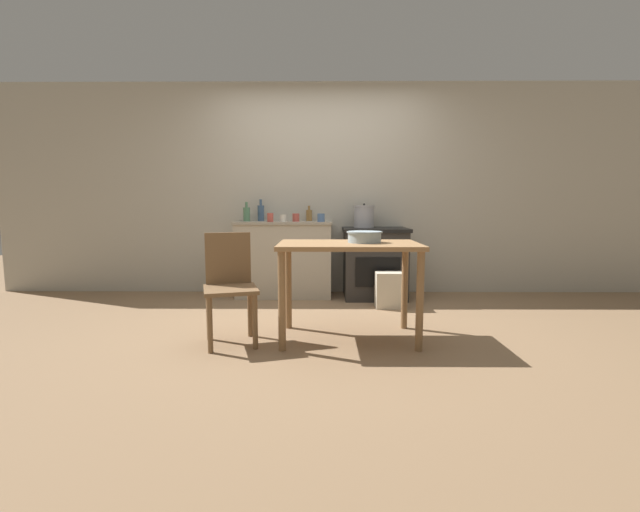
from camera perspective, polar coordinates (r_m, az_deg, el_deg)
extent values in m
plane|color=#896B4C|center=(3.89, -0.06, -9.36)|extent=(14.00, 14.00, 0.00)
cube|color=#B2AD9E|center=(5.33, 0.10, 8.85)|extent=(8.00, 0.07, 2.55)
cube|color=#B2A893|center=(5.11, -4.80, -0.56)|extent=(1.11, 0.49, 0.86)
cube|color=gray|center=(5.07, -4.85, 4.45)|extent=(1.14, 0.52, 0.03)
cube|color=#2D2B28|center=(5.07, 7.29, -1.12)|extent=(0.71, 0.61, 0.78)
cube|color=black|center=(5.03, 7.36, 3.52)|extent=(0.75, 0.65, 0.04)
cube|color=black|center=(4.77, 7.72, -2.17)|extent=(0.50, 0.01, 0.33)
cube|color=#997047|center=(3.42, 3.87, 1.47)|extent=(1.12, 0.69, 0.03)
cylinder|color=olive|center=(3.19, -5.11, -6.05)|extent=(0.06, 0.06, 0.75)
cylinder|color=olive|center=(3.26, 13.17, -5.95)|extent=(0.06, 0.06, 0.75)
cylinder|color=olive|center=(3.77, -4.23, -4.05)|extent=(0.06, 0.06, 0.75)
cylinder|color=olive|center=(3.83, 11.23, -4.00)|extent=(0.06, 0.06, 0.75)
cube|color=brown|center=(3.39, -11.86, -4.39)|extent=(0.50, 0.50, 0.03)
cube|color=brown|center=(3.53, -12.16, -0.28)|extent=(0.35, 0.13, 0.42)
cylinder|color=brown|center=(3.27, -14.47, -8.91)|extent=(0.04, 0.04, 0.42)
cylinder|color=brown|center=(3.29, -8.65, -8.66)|extent=(0.04, 0.04, 0.42)
cylinder|color=brown|center=(3.59, -14.61, -7.51)|extent=(0.04, 0.04, 0.42)
cylinder|color=brown|center=(3.61, -9.32, -7.30)|extent=(0.04, 0.04, 0.42)
cube|color=beige|center=(4.60, 9.16, -4.50)|extent=(0.28, 0.20, 0.38)
cylinder|color=#A8A8AD|center=(5.10, 5.87, 5.16)|extent=(0.24, 0.24, 0.24)
cylinder|color=#A8A8AD|center=(5.10, 5.89, 6.62)|extent=(0.25, 0.25, 0.02)
sphere|color=black|center=(5.10, 5.89, 6.86)|extent=(0.02, 0.02, 0.02)
cylinder|color=#93A8B2|center=(3.45, 5.95, 2.54)|extent=(0.27, 0.27, 0.09)
cylinder|color=#8597A0|center=(3.45, 5.96, 3.19)|extent=(0.29, 0.29, 0.01)
cylinder|color=#3D5675|center=(5.23, -7.89, 5.67)|extent=(0.08, 0.08, 0.19)
cylinder|color=#3D5675|center=(5.23, -7.91, 7.10)|extent=(0.03, 0.03, 0.07)
cylinder|color=olive|center=(5.22, -1.47, 5.43)|extent=(0.07, 0.07, 0.13)
cylinder|color=olive|center=(5.21, -1.47, 6.44)|extent=(0.03, 0.03, 0.05)
cylinder|color=#517F5B|center=(5.17, -9.75, 5.49)|extent=(0.08, 0.08, 0.16)
cylinder|color=#517F5B|center=(5.17, -9.78, 6.76)|extent=(0.03, 0.03, 0.06)
cylinder|color=silver|center=(4.91, -4.95, 5.03)|extent=(0.07, 0.07, 0.08)
cylinder|color=#4C6B99|center=(4.94, 0.13, 5.13)|extent=(0.08, 0.08, 0.09)
cylinder|color=#B74C42|center=(4.91, -6.65, 5.12)|extent=(0.07, 0.07, 0.10)
cylinder|color=#B74C42|center=(5.00, -3.23, 5.14)|extent=(0.08, 0.08, 0.09)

